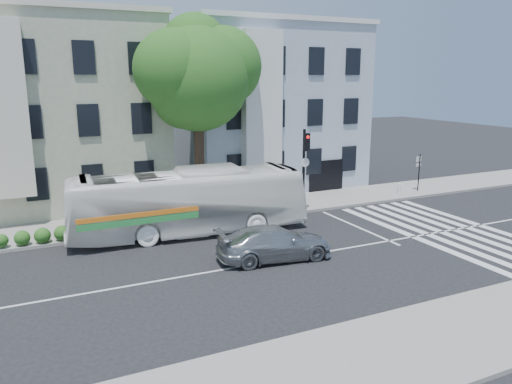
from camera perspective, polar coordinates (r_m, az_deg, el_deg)
ground at (r=21.25m, az=1.32°, el=-8.01°), size 120.00×120.00×0.00m
sidewalk_far at (r=28.25m, az=-5.98°, el=-2.56°), size 80.00×4.00×0.15m
sidewalk_near at (r=15.20m, az=15.63°, el=-17.27°), size 80.00×4.00×0.15m
building_left at (r=32.84m, az=-22.18°, el=8.36°), size 12.00×10.00×11.00m
building_right at (r=36.45m, az=0.61°, el=9.67°), size 12.00×10.00×11.00m
street_tree at (r=27.94m, az=-6.77°, el=13.35°), size 7.30×5.90×11.10m
bus at (r=24.76m, az=-7.69°, el=-1.12°), size 3.60×11.88×3.26m
sedan at (r=21.37m, az=2.13°, el=-5.83°), size 2.59×5.18×1.45m
hedge at (r=25.23m, az=-17.44°, el=-4.00°), size 8.53×1.29×0.70m
traffic_signal at (r=27.97m, az=5.60°, el=3.67°), size 0.51×0.55×4.82m
fire_hydrant at (r=34.27m, az=16.04°, el=0.48°), size 0.36×0.21×0.66m
far_sign_pole at (r=35.00m, az=18.12°, el=2.68°), size 0.45×0.19×2.50m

